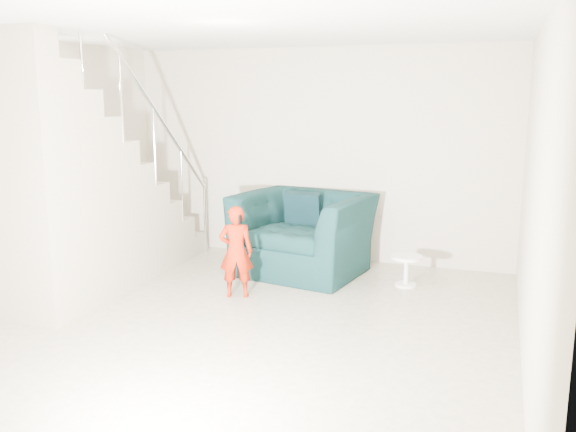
# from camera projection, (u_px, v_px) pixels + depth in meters

# --- Properties ---
(floor) EXTENTS (5.50, 5.50, 0.00)m
(floor) POSITION_uv_depth(u_px,v_px,m) (229.00, 331.00, 5.55)
(floor) COLOR gray
(floor) RESTS_ON ground
(ceiling) EXTENTS (5.50, 5.50, 0.00)m
(ceiling) POSITION_uv_depth(u_px,v_px,m) (223.00, 22.00, 5.02)
(ceiling) COLOR silver
(ceiling) RESTS_ON back_wall
(back_wall) EXTENTS (5.00, 0.00, 5.00)m
(back_wall) POSITION_uv_depth(u_px,v_px,m) (317.00, 155.00, 7.83)
(back_wall) COLOR #C1B49D
(back_wall) RESTS_ON floor
(right_wall) EXTENTS (0.00, 5.50, 5.50)m
(right_wall) POSITION_uv_depth(u_px,v_px,m) (535.00, 200.00, 4.47)
(right_wall) COLOR #C1B49D
(right_wall) RESTS_ON floor
(armchair) EXTENTS (1.65, 1.50, 0.95)m
(armchair) POSITION_uv_depth(u_px,v_px,m) (303.00, 233.00, 7.31)
(armchair) COLOR black
(armchair) RESTS_ON floor
(toddler) EXTENTS (0.42, 0.35, 0.98)m
(toddler) POSITION_uv_depth(u_px,v_px,m) (236.00, 252.00, 6.40)
(toddler) COLOR #A92405
(toddler) RESTS_ON floor
(side_table) EXTENTS (0.35, 0.35, 0.35)m
(side_table) POSITION_uv_depth(u_px,v_px,m) (406.00, 266.00, 6.80)
(side_table) COLOR white
(side_table) RESTS_ON floor
(staircase) EXTENTS (1.02, 3.03, 3.62)m
(staircase) POSITION_uv_depth(u_px,v_px,m) (79.00, 205.00, 6.52)
(staircase) COLOR #ADA089
(staircase) RESTS_ON floor
(cushion) EXTENTS (0.45, 0.21, 0.44)m
(cushion) POSITION_uv_depth(u_px,v_px,m) (303.00, 209.00, 7.51)
(cushion) COLOR black
(cushion) RESTS_ON armchair
(throw) EXTENTS (0.05, 0.51, 0.57)m
(throw) POSITION_uv_depth(u_px,v_px,m) (258.00, 219.00, 7.54)
(throw) COLOR black
(throw) RESTS_ON armchair
(phone) EXTENTS (0.02, 0.05, 0.10)m
(phone) POSITION_uv_depth(u_px,v_px,m) (240.00, 219.00, 6.25)
(phone) COLOR black
(phone) RESTS_ON toddler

